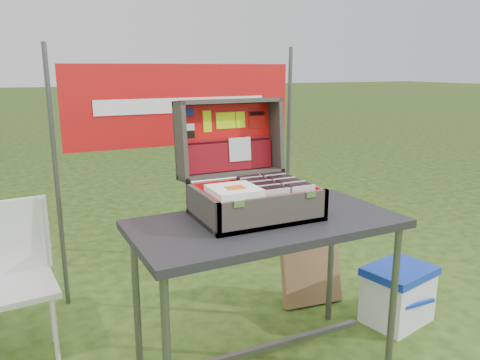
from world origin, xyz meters
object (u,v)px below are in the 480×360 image
suitcase (250,159)px  cardboard_box (311,272)px  table (266,297)px  cooler (398,294)px  chair (15,291)px

suitcase → cardboard_box: suitcase is taller
table → suitcase: (-0.03, 0.13, 0.69)m
suitcase → cooler: (1.00, -0.06, -0.92)m
suitcase → cooler: size_ratio=1.42×
chair → cooler: bearing=-18.7°
chair → cardboard_box: 1.79m
table → chair: 1.29m
table → suitcase: bearing=99.0°
cooler → cardboard_box: 0.56m
table → cooler: size_ratio=3.22×
chair → table: bearing=-31.8°
cooler → chair: chair is taller
cooler → suitcase: bearing=163.3°
suitcase → chair: size_ratio=0.67×
table → cooler: bearing=2.5°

